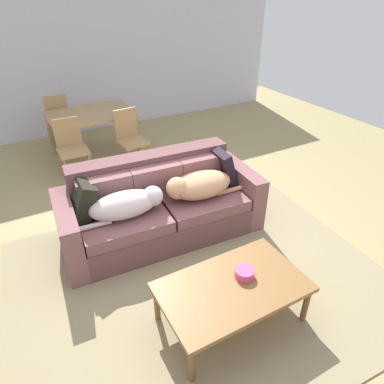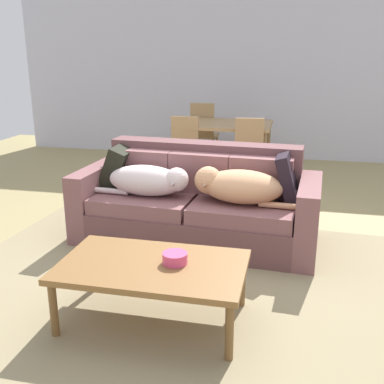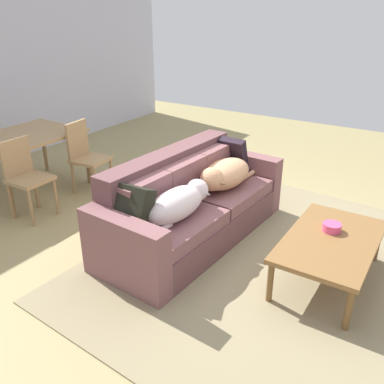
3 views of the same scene
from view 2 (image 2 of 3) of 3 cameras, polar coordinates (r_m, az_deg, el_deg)
name	(u,v)px [view 2 (image 2 of 3)]	position (r m, az deg, el deg)	size (l,w,h in m)	color
ground_plane	(211,255)	(4.04, 2.39, -7.74)	(10.00, 10.00, 0.00)	#9E8D5C
back_partition	(257,73)	(7.65, 8.05, 14.33)	(8.00, 0.12, 2.70)	silver
area_rug	(173,282)	(3.58, -2.37, -11.08)	(3.49, 2.80, 0.01)	#928360
couch	(198,205)	(4.24, 0.69, -1.56)	(2.21, 1.00, 0.87)	brown
dog_on_left_cushion	(150,180)	(4.13, -5.23, 1.43)	(0.87, 0.37, 0.28)	silver
dog_on_right_cushion	(237,186)	(3.94, 5.58, 0.76)	(0.88, 0.43, 0.30)	tan
throw_pillow_by_left_arm	(118,167)	(4.47, -9.12, 3.05)	(0.16, 0.40, 0.40)	black
throw_pillow_by_right_arm	(289,178)	(4.07, 11.87, 1.72)	(0.10, 0.44, 0.44)	black
coffee_table	(152,269)	(2.97, -4.91, -9.52)	(1.18, 0.70, 0.41)	brown
bowl_on_coffee_table	(175,258)	(2.93, -2.12, -8.16)	(0.16, 0.16, 0.07)	#EA4C7F
dining_table	(224,128)	(6.43, 4.04, 7.92)	(1.27, 0.95, 0.74)	#A78355
dining_chair_near_left	(183,147)	(6.00, -1.11, 5.57)	(0.41, 0.41, 0.88)	#A78355
dining_chair_near_right	(249,151)	(5.82, 7.05, 5.00)	(0.45, 0.45, 0.89)	#A78355
dining_chair_far_left	(203,131)	(7.12, 1.43, 7.55)	(0.41, 0.41, 0.95)	#A78355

